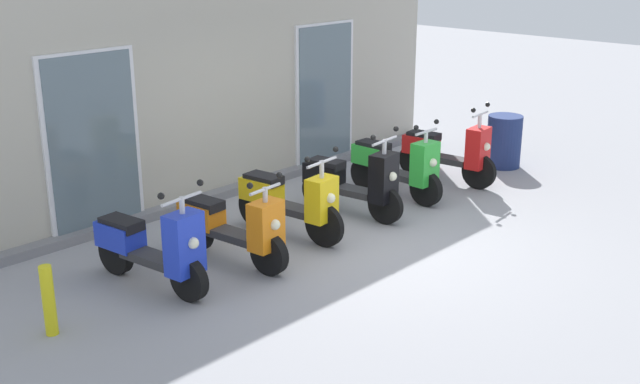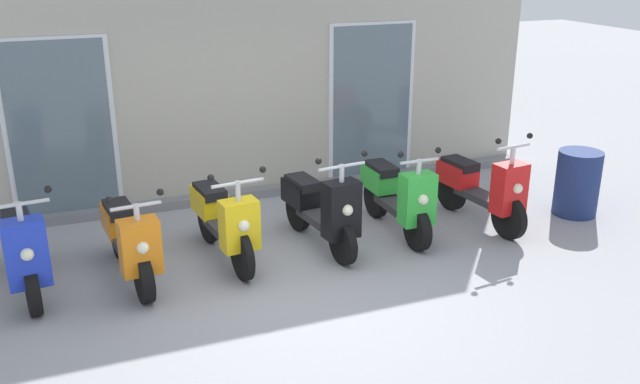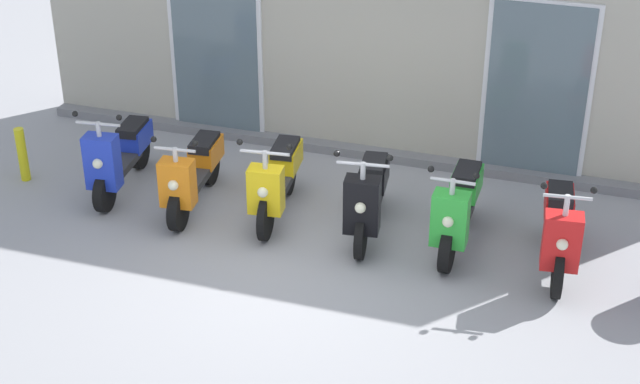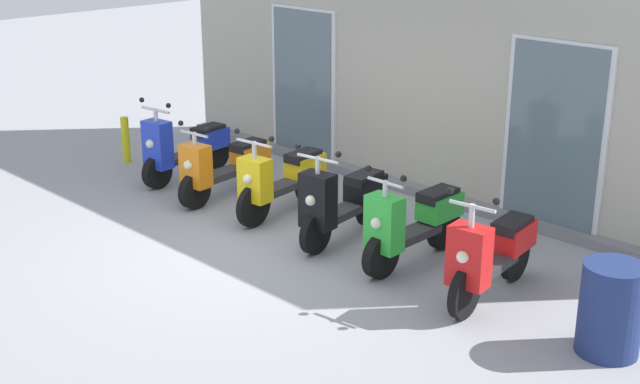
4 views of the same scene
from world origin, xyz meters
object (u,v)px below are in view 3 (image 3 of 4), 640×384
scooter_green (458,208)px  scooter_red (559,229)px  scooter_blue (120,155)px  curb_bollard (22,154)px  scooter_orange (193,173)px  scooter_yellow (277,178)px  scooter_black (368,196)px

scooter_green → scooter_red: (1.10, -0.13, 0.01)m
scooter_blue → scooter_green: 4.16m
scooter_green → curb_bollard: bearing=-178.9°
scooter_orange → curb_bollard: size_ratio=2.32×
scooter_blue → curb_bollard: size_ratio=2.30×
curb_bollard → scooter_red: bearing=-0.2°
scooter_blue → scooter_green: scooter_blue is taller
scooter_red → curb_bollard: 6.54m
scooter_blue → scooter_yellow: size_ratio=0.99×
scooter_black → scooter_blue: bearing=178.3°
scooter_orange → scooter_red: scooter_red is taller
scooter_green → scooter_red: 1.11m
scooter_blue → scooter_black: bearing=-1.7°
scooter_yellow → scooter_blue: bearing=179.7°
scooter_yellow → scooter_black: bearing=-4.2°
scooter_blue → scooter_green: (4.16, -0.04, 0.01)m
scooter_blue → curb_bollard: bearing=-173.4°
scooter_orange → scooter_red: size_ratio=1.01×
scooter_orange → scooter_yellow: size_ratio=1.00×
scooter_green → scooter_blue: bearing=179.4°
scooter_green → curb_bollard: scooter_green is taller
scooter_yellow → curb_bollard: 3.32m
scooter_black → curb_bollard: scooter_black is taller
scooter_red → curb_bollard: scooter_red is taller
curb_bollard → scooter_black: bearing=0.7°
scooter_blue → scooter_red: bearing=-1.9°
scooter_orange → scooter_yellow: (1.02, 0.09, 0.04)m
scooter_black → scooter_green: (1.01, 0.05, -0.01)m
scooter_yellow → curb_bollard: (-3.32, -0.14, -0.13)m
scooter_black → scooter_green: scooter_black is taller
scooter_yellow → scooter_green: (2.12, -0.03, -0.01)m
scooter_yellow → scooter_red: (3.22, -0.16, 0.00)m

